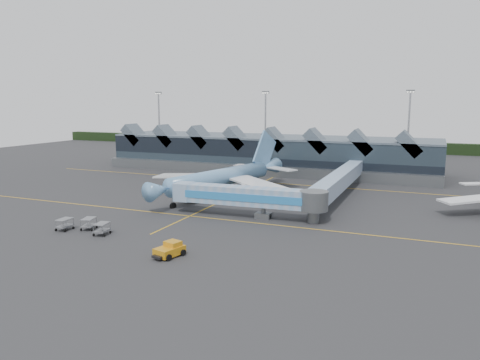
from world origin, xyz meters
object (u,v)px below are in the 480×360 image
at_px(main_airliner, 224,177).
at_px(fuel_truck, 197,188).
at_px(pushback_tug, 170,250).
at_px(jet_bridge, 256,198).

relative_size(main_airliner, fuel_truck, 3.78).
bearing_deg(pushback_tug, main_airliner, 119.90).
distance_m(main_airliner, fuel_truck, 6.51).
height_order(main_airliner, fuel_truck, main_airliner).
relative_size(main_airliner, jet_bridge, 1.50).
height_order(main_airliner, pushback_tug, main_airliner).
bearing_deg(main_airliner, fuel_truck, -114.25).
bearing_deg(main_airliner, jet_bridge, -35.69).
height_order(main_airliner, jet_bridge, main_airliner).
bearing_deg(fuel_truck, jet_bridge, -39.72).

